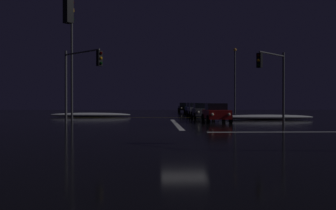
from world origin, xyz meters
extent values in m
cube|color=black|center=(0.00, 0.00, -0.05)|extent=(120.00, 120.00, 0.10)
cube|color=white|center=(0.00, 8.08, 0.00)|extent=(0.35, 13.82, 0.01)
cube|color=yellow|center=(0.00, 19.68, 0.00)|extent=(22.00, 0.15, 0.01)
cube|color=white|center=(8.18, 0.00, 0.00)|extent=(13.82, 0.40, 0.01)
ellipsoid|color=white|center=(-8.88, 21.66, 0.24)|extent=(8.99, 1.50, 0.48)
ellipsoid|color=white|center=(8.88, 14.72, 0.24)|extent=(9.25, 1.50, 0.47)
cube|color=maroon|center=(3.46, 10.27, 0.67)|extent=(1.80, 4.20, 0.70)
cube|color=black|center=(3.46, 10.47, 1.29)|extent=(1.60, 2.00, 0.55)
cylinder|color=black|center=(4.36, 8.72, 0.32)|extent=(0.22, 0.64, 0.64)
cylinder|color=black|center=(2.56, 8.72, 0.32)|extent=(0.22, 0.64, 0.64)
cylinder|color=black|center=(4.36, 11.82, 0.32)|extent=(0.22, 0.64, 0.64)
cylinder|color=black|center=(2.56, 11.82, 0.32)|extent=(0.22, 0.64, 0.64)
sphere|color=#F9EFC6|center=(4.11, 8.15, 0.72)|extent=(0.22, 0.22, 0.22)
sphere|color=#F9EFC6|center=(2.81, 8.15, 0.72)|extent=(0.22, 0.22, 0.22)
cube|color=slate|center=(3.15, 17.05, 0.67)|extent=(1.80, 4.20, 0.70)
cube|color=black|center=(3.15, 17.25, 1.29)|extent=(1.60, 2.00, 0.55)
cylinder|color=black|center=(4.05, 15.50, 0.32)|extent=(0.22, 0.64, 0.64)
cylinder|color=black|center=(2.25, 15.50, 0.32)|extent=(0.22, 0.64, 0.64)
cylinder|color=black|center=(4.05, 18.60, 0.32)|extent=(0.22, 0.64, 0.64)
cylinder|color=black|center=(2.25, 18.60, 0.32)|extent=(0.22, 0.64, 0.64)
sphere|color=#F9EFC6|center=(3.80, 14.93, 0.72)|extent=(0.22, 0.22, 0.22)
sphere|color=#F9EFC6|center=(2.50, 14.93, 0.72)|extent=(0.22, 0.22, 0.22)
cube|color=silver|center=(3.23, 23.20, 0.67)|extent=(1.80, 4.20, 0.70)
cube|color=black|center=(3.23, 23.40, 1.29)|extent=(1.60, 2.00, 0.55)
cylinder|color=black|center=(4.13, 21.65, 0.32)|extent=(0.22, 0.64, 0.64)
cylinder|color=black|center=(2.33, 21.65, 0.32)|extent=(0.22, 0.64, 0.64)
cylinder|color=black|center=(4.13, 24.75, 0.32)|extent=(0.22, 0.64, 0.64)
cylinder|color=black|center=(2.33, 24.75, 0.32)|extent=(0.22, 0.64, 0.64)
sphere|color=#F9EFC6|center=(3.88, 21.08, 0.72)|extent=(0.22, 0.22, 0.22)
sphere|color=#F9EFC6|center=(2.58, 21.08, 0.72)|extent=(0.22, 0.22, 0.22)
cube|color=navy|center=(3.44, 29.38, 0.67)|extent=(1.80, 4.20, 0.70)
cube|color=black|center=(3.44, 29.58, 1.29)|extent=(1.60, 2.00, 0.55)
cylinder|color=black|center=(4.34, 27.83, 0.32)|extent=(0.22, 0.64, 0.64)
cylinder|color=black|center=(2.54, 27.83, 0.32)|extent=(0.22, 0.64, 0.64)
cylinder|color=black|center=(4.34, 30.93, 0.32)|extent=(0.22, 0.64, 0.64)
cylinder|color=black|center=(2.54, 30.93, 0.32)|extent=(0.22, 0.64, 0.64)
sphere|color=#F9EFC6|center=(4.09, 27.26, 0.72)|extent=(0.22, 0.22, 0.22)
sphere|color=#F9EFC6|center=(2.79, 27.26, 0.72)|extent=(0.22, 0.22, 0.22)
cube|color=#14512D|center=(3.80, 35.58, 0.67)|extent=(1.80, 4.20, 0.70)
cube|color=black|center=(3.80, 35.78, 1.29)|extent=(1.60, 2.00, 0.55)
cylinder|color=black|center=(4.70, 34.03, 0.32)|extent=(0.22, 0.64, 0.64)
cylinder|color=black|center=(2.90, 34.03, 0.32)|extent=(0.22, 0.64, 0.64)
cylinder|color=black|center=(4.70, 37.13, 0.32)|extent=(0.22, 0.64, 0.64)
cylinder|color=black|center=(2.90, 37.13, 0.32)|extent=(0.22, 0.64, 0.64)
sphere|color=#F9EFC6|center=(4.45, 33.46, 0.72)|extent=(0.22, 0.22, 0.22)
sphere|color=#F9EFC6|center=(3.15, 33.46, 0.72)|extent=(0.22, 0.22, 0.22)
cube|color=black|center=(3.28, 42.09, 0.67)|extent=(1.80, 4.20, 0.70)
cube|color=black|center=(3.28, 42.29, 1.29)|extent=(1.60, 2.00, 0.55)
cylinder|color=black|center=(4.18, 40.54, 0.32)|extent=(0.22, 0.64, 0.64)
cylinder|color=black|center=(2.38, 40.54, 0.32)|extent=(0.22, 0.64, 0.64)
cylinder|color=black|center=(4.18, 43.64, 0.32)|extent=(0.22, 0.64, 0.64)
cylinder|color=black|center=(2.38, 43.64, 0.32)|extent=(0.22, 0.64, 0.64)
sphere|color=#F9EFC6|center=(3.93, 39.97, 0.72)|extent=(0.22, 0.22, 0.22)
sphere|color=#F9EFC6|center=(2.63, 39.97, 0.72)|extent=(0.22, 0.22, 0.22)
cylinder|color=#4C4C51|center=(8.48, 8.48, 2.79)|extent=(0.18, 0.18, 5.57)
cylinder|color=#4C4C51|center=(7.16, 7.16, 5.27)|extent=(2.73, 2.73, 0.12)
cube|color=black|center=(5.83, 5.83, 4.65)|extent=(0.46, 0.46, 1.05)
sphere|color=black|center=(5.72, 5.72, 4.99)|extent=(0.22, 0.22, 0.22)
sphere|color=orange|center=(5.72, 5.72, 4.65)|extent=(0.22, 0.22, 0.22)
sphere|color=black|center=(5.72, 5.72, 4.30)|extent=(0.22, 0.22, 0.22)
cylinder|color=#4C4C51|center=(-8.48, 8.48, 2.81)|extent=(0.18, 0.18, 5.62)
cylinder|color=#4C4C51|center=(-6.97, 6.97, 5.32)|extent=(3.11, 3.11, 0.12)
cube|color=black|center=(-5.45, 5.45, 4.70)|extent=(0.46, 0.46, 1.05)
sphere|color=black|center=(-5.34, 5.34, 5.04)|extent=(0.22, 0.22, 0.22)
sphere|color=orange|center=(-5.34, 5.34, 4.70)|extent=(0.22, 0.22, 0.22)
sphere|color=black|center=(-5.34, 5.34, 4.35)|extent=(0.22, 0.22, 0.22)
cube|color=black|center=(-5.14, -5.14, 5.42)|extent=(0.46, 0.46, 1.05)
sphere|color=black|center=(-5.03, -5.03, 5.77)|extent=(0.22, 0.22, 0.22)
sphere|color=orange|center=(-5.03, -5.03, 5.42)|extent=(0.22, 0.22, 0.22)
sphere|color=black|center=(-5.03, -5.03, 5.08)|extent=(0.22, 0.22, 0.22)
cylinder|color=#424247|center=(9.18, 29.68, 4.29)|extent=(0.20, 0.20, 8.58)
sphere|color=#F9AD47|center=(9.18, 29.68, 8.76)|extent=(0.44, 0.44, 0.44)
cylinder|color=#424247|center=(-9.18, 13.68, 4.96)|extent=(0.20, 0.20, 9.92)
sphere|color=#F9AD47|center=(-9.18, 13.68, 10.10)|extent=(0.44, 0.44, 0.44)
camera|label=1|loc=(-1.58, -20.56, 1.66)|focal=39.99mm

